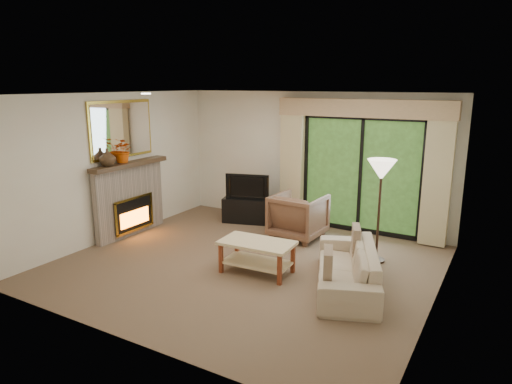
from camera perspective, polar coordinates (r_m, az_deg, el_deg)
The scene contains 22 objects.
floor at distance 7.20m, azimuth -1.21°, elevation -9.03°, with size 5.50×5.50×0.00m, color brown.
ceiling at distance 6.65m, azimuth -1.32°, elevation 12.13°, with size 5.50×5.50×0.00m, color white.
wall_back at distance 9.00m, azimuth 7.03°, elevation 4.07°, with size 5.00×5.00×0.00m, color white.
wall_front at distance 4.92m, azimuth -16.58°, elevation -4.32°, with size 5.00×5.00×0.00m, color white.
wall_left at distance 8.54m, azimuth -17.28°, elevation 3.05°, with size 5.00×5.00×0.00m, color white.
wall_right at distance 5.91m, azimuth 22.20°, elevation -1.80°, with size 5.00×5.00×0.00m, color white.
fireplace at distance 8.71m, azimuth -15.50°, elevation -0.78°, with size 0.24×1.70×1.37m, color gray, non-canonical shape.
mirror at distance 8.56m, azimuth -16.44°, elevation 7.53°, with size 0.07×1.45×1.02m, color gold, non-canonical shape.
sliding_door at distance 8.66m, azimuth 12.96°, elevation 2.10°, with size 2.26×0.10×2.16m, color black, non-canonical shape.
curtain_left at distance 9.02m, azimuth 4.56°, elevation 3.49°, with size 0.45×0.18×2.35m, color #C8B685.
curtain_right at distance 8.25m, azimuth 21.75°, elevation 1.64°, with size 0.45×0.18×2.35m, color #C8B685.
cornice at distance 8.42m, azimuth 13.22°, elevation 10.16°, with size 3.20×0.24×0.32m, color tan.
media_console at distance 9.25m, azimuth -0.96°, elevation -2.25°, with size 1.00×0.45×0.50m, color black.
tv at distance 9.13m, azimuth -0.97°, elevation 0.78°, with size 0.88×0.11×0.51m, color black.
armchair at distance 8.31m, azimuth 5.32°, elevation -3.00°, with size 0.87×0.90×0.82m, color brown.
sofa at distance 6.49m, azimuth 11.29°, elevation -9.16°, with size 1.97×0.77×0.58m, color tan.
pillow_near at distance 5.93m, azimuth 8.97°, elevation -9.04°, with size 0.11×0.42×0.42m, color brown.
pillow_far at distance 6.94m, azimuth 12.38°, elevation -5.83°, with size 0.11×0.41×0.41m, color brown.
coffee_table at distance 6.82m, azimuth 0.12°, elevation -8.13°, with size 1.08×0.59×0.49m, color beige, non-canonical shape.
floor_lamp at distance 7.32m, azimuth 15.11°, elevation -2.36°, with size 0.44×0.44×1.63m, color #F4E2C4, non-canonical shape.
vase at distance 8.22m, azimuth -18.09°, elevation 4.16°, with size 0.28×0.28×0.30m, color #402D1D.
branches at distance 8.46m, azimuth -16.29°, elevation 5.01°, with size 0.39×0.34×0.44m, color #D14E0A.
Camera 1 is at (3.45, -5.69, 2.75)m, focal length 32.00 mm.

